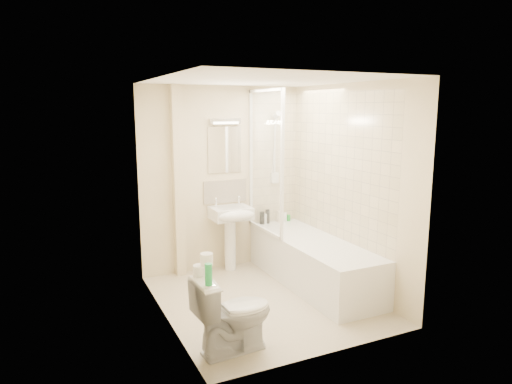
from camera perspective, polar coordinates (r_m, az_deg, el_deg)
name	(u,v)px	position (r m, az deg, el deg)	size (l,w,h in m)	color
floor	(264,300)	(5.25, 1.05, -13.35)	(2.50, 2.50, 0.00)	beige
wall_back	(223,179)	(6.02, -4.17, 1.66)	(2.20, 0.02, 2.40)	beige
wall_left	(163,204)	(4.52, -11.52, -1.47)	(0.02, 2.50, 2.40)	beige
wall_right	(349,187)	(5.46, 11.52, 0.57)	(0.02, 2.50, 2.40)	beige
ceiling	(265,80)	(4.81, 1.15, 13.83)	(2.20, 2.50, 0.02)	white
tile_back	(274,159)	(6.28, 2.25, 4.12)	(0.70, 0.01, 1.75)	beige
tile_right	(339,166)	(5.58, 10.28, 3.16)	(0.01, 2.10, 1.75)	beige
pipe_boxing	(178,183)	(5.77, -9.72, 1.16)	(0.12, 0.12, 2.40)	beige
splashback	(225,191)	(6.05, -3.88, 0.07)	(0.60, 0.01, 0.30)	beige
mirror	(225,150)	(5.97, -3.94, 5.27)	(0.46, 0.01, 0.60)	white
strip_light	(225,121)	(5.93, -3.90, 8.82)	(0.42, 0.07, 0.07)	silver
bathtub	(312,261)	(5.65, 7.07, -8.51)	(0.70, 2.10, 0.55)	white
shower_screen	(265,162)	(5.73, 1.16, 3.77)	(0.04, 0.92, 1.80)	white
shower_fixture	(275,151)	(6.23, 2.44, 5.19)	(0.10, 0.16, 0.99)	white
pedestal_sink	(232,221)	(5.91, -3.04, -3.59)	(0.50, 0.47, 0.97)	white
bottle_black_a	(262,218)	(6.25, 0.76, -3.26)	(0.06, 0.06, 0.17)	black
bottle_white_a	(265,219)	(6.28, 1.15, -3.35)	(0.05, 0.05, 0.14)	white
bottle_black_b	(268,216)	(6.29, 1.45, -3.06)	(0.06, 0.06, 0.19)	black
bottle_cream	(279,216)	(6.37, 2.88, -3.06)	(0.07, 0.07, 0.16)	beige
bottle_white_b	(285,217)	(6.42, 3.63, -3.12)	(0.06, 0.06, 0.12)	white
bottle_green	(288,218)	(6.45, 4.07, -3.24)	(0.06, 0.06, 0.09)	green
toilet	(233,313)	(4.12, -2.83, -14.87)	(0.72, 0.44, 0.71)	white
toilet_roll_lower	(199,270)	(3.97, -7.10, -9.70)	(0.11, 0.11, 0.09)	white
toilet_roll_upper	(207,259)	(3.94, -6.20, -8.37)	(0.11, 0.11, 0.10)	white
green_bottle	(209,275)	(3.75, -5.95, -10.22)	(0.06, 0.06, 0.18)	green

